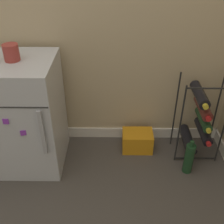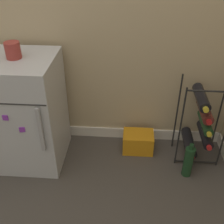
% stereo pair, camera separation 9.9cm
% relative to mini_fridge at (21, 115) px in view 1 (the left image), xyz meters
% --- Properties ---
extents(ground_plane, '(14.00, 14.00, 0.00)m').
position_rel_mini_fridge_xyz_m(ground_plane, '(0.53, -0.32, -0.40)').
color(ground_plane, '#423D38').
extents(mini_fridge, '(0.55, 0.50, 0.81)m').
position_rel_mini_fridge_xyz_m(mini_fridge, '(0.00, 0.00, 0.00)').
color(mini_fridge, '#B7BABF').
rests_on(mini_fridge, ground_plane).
extents(wine_rack, '(0.32, 0.31, 0.65)m').
position_rel_mini_fridge_xyz_m(wine_rack, '(1.27, 0.08, -0.09)').
color(wine_rack, black).
rests_on(wine_rack, ground_plane).
extents(soda_box, '(0.24, 0.17, 0.16)m').
position_rel_mini_fridge_xyz_m(soda_box, '(0.84, 0.12, -0.33)').
color(soda_box, orange).
rests_on(soda_box, ground_plane).
extents(fridge_top_cup, '(0.10, 0.10, 0.10)m').
position_rel_mini_fridge_xyz_m(fridge_top_cup, '(0.02, 0.00, 0.46)').
color(fridge_top_cup, maroon).
rests_on(fridge_top_cup, mini_fridge).
extents(loose_bottle_floor, '(0.07, 0.07, 0.28)m').
position_rel_mini_fridge_xyz_m(loose_bottle_floor, '(1.18, -0.12, -0.28)').
color(loose_bottle_floor, '#19381E').
rests_on(loose_bottle_floor, ground_plane).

